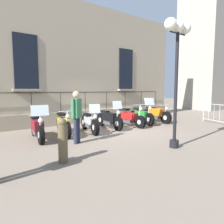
{
  "coord_description": "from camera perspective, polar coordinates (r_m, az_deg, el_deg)",
  "views": [
    {
      "loc": [
        7.38,
        -5.52,
        1.81
      ],
      "look_at": [
        -0.04,
        0.0,
        0.8
      ],
      "focal_mm": 33.03,
      "sensor_mm": 36.0,
      "label": 1
    }
  ],
  "objects": [
    {
      "name": "motorcycle_red",
      "position": [
        10.23,
        4.67,
        -1.66
      ],
      "size": [
        2.15,
        0.69,
        1.11
      ],
      "color": "black",
      "rests_on": "ground_plane"
    },
    {
      "name": "motorcycle_silver",
      "position": [
        8.87,
        -6.2,
        -2.93
      ],
      "size": [
        2.1,
        0.73,
        1.24
      ],
      "color": "black",
      "rests_on": "ground_plane"
    },
    {
      "name": "motorcycle_yellow",
      "position": [
        8.47,
        -13.31,
        -3.38
      ],
      "size": [
        2.14,
        0.77,
        1.03
      ],
      "color": "black",
      "rests_on": "ground_plane"
    },
    {
      "name": "crowd_barrier",
      "position": [
        12.22,
        27.01,
        -0.3
      ],
      "size": [
        1.86,
        0.68,
        1.05
      ],
      "color": "#B7B7BF",
      "rests_on": "ground_plane"
    },
    {
      "name": "distant_building",
      "position": [
        23.24,
        26.09,
        16.89
      ],
      "size": [
        3.71,
        6.42,
        12.7
      ],
      "color": "#9E9384",
      "rests_on": "ground_plane"
    },
    {
      "name": "motorcycle_orange",
      "position": [
        11.73,
        12.03,
        -0.59
      ],
      "size": [
        2.14,
        0.68,
        1.0
      ],
      "color": "black",
      "rests_on": "ground_plane"
    },
    {
      "name": "motorcycle_black",
      "position": [
        9.59,
        -0.77,
        -1.92
      ],
      "size": [
        2.09,
        0.55,
        1.32
      ],
      "color": "black",
      "rests_on": "ground_plane"
    },
    {
      "name": "motorcycle_green",
      "position": [
        10.98,
        8.16,
        -1.0
      ],
      "size": [
        2.06,
        0.72,
        1.4
      ],
      "color": "black",
      "rests_on": "ground_plane"
    },
    {
      "name": "bollard",
      "position": [
        5.26,
        -13.47,
        -7.67
      ],
      "size": [
        0.23,
        0.23,
        1.12
      ],
      "color": "brown",
      "rests_on": "ground_plane"
    },
    {
      "name": "pedestrian_walking",
      "position": [
        6.96,
        -9.78,
        -0.5
      ],
      "size": [
        0.39,
        0.45,
        1.76
      ],
      "color": "#23283D",
      "rests_on": "ground_plane"
    },
    {
      "name": "lamppost",
      "position": [
        6.7,
        17.61,
        16.02
      ],
      "size": [
        0.36,
        1.06,
        3.85
      ],
      "color": "black",
      "rests_on": "ground_plane"
    },
    {
      "name": "motorcycle_maroon",
      "position": [
        7.9,
        -19.95,
        -4.12
      ],
      "size": [
        2.09,
        0.72,
        1.3
      ],
      "color": "black",
      "rests_on": "ground_plane"
    },
    {
      "name": "building_facade",
      "position": [
        11.73,
        -8.53,
        12.55
      ],
      "size": [
        0.82,
        13.5,
        6.43
      ],
      "color": "tan",
      "rests_on": "ground_plane"
    },
    {
      "name": "ground_plane",
      "position": [
        9.39,
        0.16,
        -4.88
      ],
      "size": [
        60.0,
        60.0,
        0.0
      ],
      "primitive_type": "plane",
      "color": "gray"
    }
  ]
}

